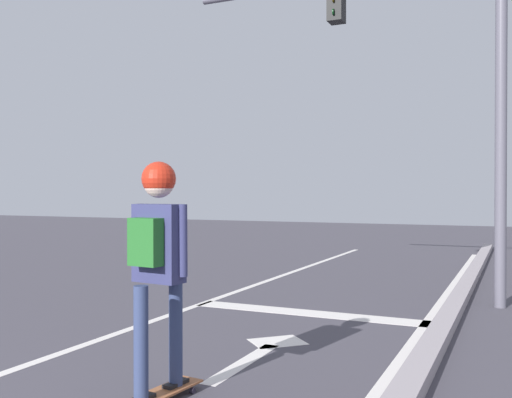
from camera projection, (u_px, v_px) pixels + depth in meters
The scene contains 9 objects.
lane_line_center at pixel (154, 321), 7.26m from camera, with size 0.12×20.00×0.01m, color silver.
lane_line_curbside at pixel (408, 349), 5.94m from camera, with size 0.12×20.00×0.01m, color silver.
stop_bar at pixel (310, 313), 7.71m from camera, with size 3.32×0.40×0.01m, color silver.
lane_arrow_stem at pixel (243, 363), 5.46m from camera, with size 0.16×1.40×0.01m, color silver.
lane_arrow_head at pixel (278, 342), 6.23m from camera, with size 0.56×0.44×0.01m, color silver.
curb_strip at pixel (433, 345), 5.83m from camera, with size 0.24×24.00×0.14m, color #9F9498.
skateboard at pixel (159, 394), 4.42m from camera, with size 0.31×0.88×0.08m.
skater at pixel (158, 244), 4.40m from camera, with size 0.49×0.65×1.79m.
traffic_signal_mast at pixel (421, 57), 8.52m from camera, with size 4.90×0.34×5.28m.
Camera 1 is at (4.38, -0.04, 1.63)m, focal length 40.15 mm.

